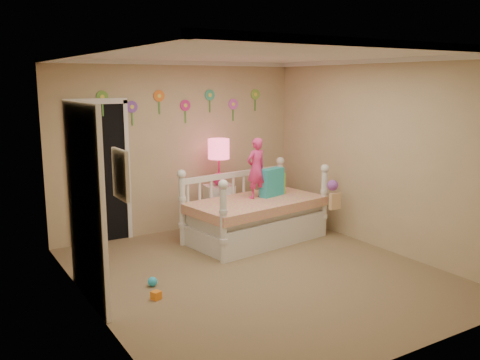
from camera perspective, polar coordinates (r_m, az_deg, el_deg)
floor at (r=6.40m, az=2.07°, el=-10.24°), size 4.00×4.50×0.01m
ceiling at (r=5.98m, az=2.25°, el=13.70°), size 4.00×4.50×0.01m
back_wall at (r=8.00m, az=-6.80°, el=3.59°), size 4.00×0.01×2.60m
left_wall at (r=5.24m, az=-16.40°, el=-0.63°), size 0.01×4.50×2.60m
right_wall at (r=7.34m, az=15.29°, el=2.62°), size 0.01×4.50×2.60m
crown_molding at (r=5.98m, az=2.25°, el=13.42°), size 4.00×4.50×0.06m
daybed at (r=7.52m, az=1.70°, el=-2.63°), size 2.15×1.35×1.10m
pillow_turquoise at (r=7.71m, az=3.54°, el=-0.25°), size 0.44×0.25×0.42m
pillow_lime at (r=7.88m, az=3.73°, el=-0.36°), size 0.36×0.21×0.32m
child at (r=7.52m, az=1.79°, el=1.31°), size 0.35×0.25×0.89m
nightstand at (r=8.06m, az=-2.32°, el=-3.09°), size 0.48×0.40×0.72m
table_lamp at (r=7.90m, az=-2.37°, el=2.82°), size 0.33×0.33×0.72m
closet_doorway at (r=7.60m, az=-15.30°, el=0.87°), size 0.90×0.04×2.07m
flower_decals at (r=7.90m, az=-7.47°, el=8.14°), size 3.40×0.02×0.50m
mirror_closet at (r=5.58m, az=-16.68°, el=-2.58°), size 0.07×1.30×2.10m
wall_picture at (r=4.35m, az=-13.07°, el=0.61°), size 0.05×0.34×0.42m
hanging_bag at (r=7.61m, az=10.26°, el=-1.72°), size 0.20×0.16×0.36m
toy_scatter at (r=6.13m, az=-12.67°, el=-10.92°), size 1.24×1.51×0.11m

